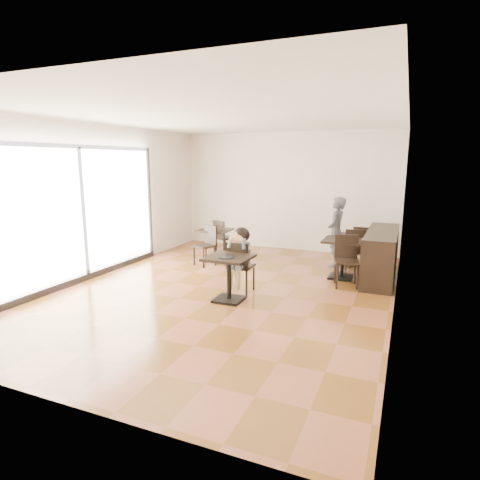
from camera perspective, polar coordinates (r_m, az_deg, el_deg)
The scene contains 23 objects.
floor at distance 7.75m, azimuth -1.92°, elevation -7.05°, with size 6.00×8.00×0.01m, color brown.
ceiling at distance 7.40m, azimuth -2.09°, elevation 17.19°, with size 6.00×8.00×0.01m, color white.
wall_back at distance 11.15m, azimuth 6.67°, elevation 6.86°, with size 6.00×0.01×3.20m, color silver.
wall_front at distance 4.17m, azimuth -25.63°, elevation -1.33°, with size 6.00×0.01×3.20m, color silver.
wall_left at distance 9.08m, azimuth -19.56°, elevation 5.33°, with size 0.01×8.00×3.20m, color silver.
wall_right at distance 6.74m, azimuth 21.90°, elevation 3.35°, with size 0.01×8.00×3.20m, color silver.
storefront_window at distance 8.71m, azimuth -21.53°, elevation 3.65°, with size 0.04×4.50×2.60m, color white.
child_table at distance 7.04m, azimuth -1.58°, elevation -5.51°, with size 0.76×0.76×0.80m, color black, non-canonical shape.
child_chair at distance 7.51m, azimuth 0.15°, elevation -3.80°, with size 0.43×0.43×0.97m, color black, non-canonical shape.
child at distance 7.48m, azimuth 0.15°, elevation -2.88°, with size 0.43×0.61×1.22m, color slate, non-canonical shape.
plate at distance 6.85m, azimuth -1.94°, elevation -2.44°, with size 0.27×0.27×0.02m, color black.
pizza_slice at distance 7.21m, azimuth -0.43°, elevation 0.22°, with size 0.28×0.22×0.07m, color #EEC37A, non-canonical shape.
adult_patron at distance 9.55m, azimuth 13.52°, elevation 1.13°, with size 0.59×0.39×1.62m, color #3B3B40.
cafe_table_mid at distance 8.65m, azimuth 14.32°, elevation -2.61°, with size 0.78×0.78×0.83m, color black, non-canonical shape.
cafe_table_left at distance 9.91m, azimuth -3.57°, elevation -0.70°, with size 0.74×0.74×0.78m, color black, non-canonical shape.
cafe_table_back at distance 9.88m, azimuth 15.73°, elevation -1.35°, with size 0.67×0.67×0.71m, color black, non-canonical shape.
chair_mid_a at distance 9.14m, azimuth 15.90°, elevation -1.42°, with size 0.45×0.45×1.00m, color black, non-canonical shape.
chair_mid_b at distance 8.08m, azimuth 14.94°, elevation -3.00°, with size 0.45×0.45×1.00m, color black, non-canonical shape.
chair_left_a at distance 10.38m, azimuth -2.23°, elevation 0.30°, with size 0.42×0.42×0.94m, color black, non-canonical shape.
chair_left_b at distance 9.41m, azimuth -5.06°, elevation -0.86°, with size 0.42×0.42×0.94m, color black, non-canonical shape.
chair_back_a at distance 10.39m, azimuth 16.92°, elevation -0.41°, with size 0.38×0.38×0.85m, color black, non-canonical shape.
chair_back_b at distance 9.31m, azimuth 16.20°, elevation -1.67°, with size 0.38×0.38×0.85m, color black, non-canonical shape.
service_counter at distance 8.91m, azimuth 19.41°, elevation -1.94°, with size 0.60×2.40×1.00m, color black.
Camera 1 is at (3.08, -6.69, 2.42)m, focal length 30.00 mm.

